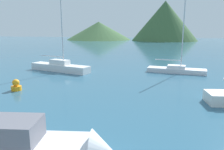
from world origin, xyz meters
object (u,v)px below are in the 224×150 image
Objects in this scene: motorboat_near at (36,149)px; sailboat_inner at (60,67)px; sailboat_middle at (176,69)px; buoy_marker at (16,86)px.

sailboat_inner is (-6.82, 16.57, 0.04)m from motorboat_near.
sailboat_inner is 13.31m from sailboat_middle.
motorboat_near reaches higher than buoy_marker.
sailboat_middle is 8.59× the size of buoy_marker.
sailboat_middle is (6.36, 18.46, -0.12)m from motorboat_near.
motorboat_near is 0.80× the size of sailboat_middle.
buoy_marker is at bearing -133.91° from sailboat_middle.
sailboat_inner is 1.16× the size of sailboat_middle.
motorboat_near is at bearing -51.45° from sailboat_inner.
sailboat_middle is 16.55m from buoy_marker.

